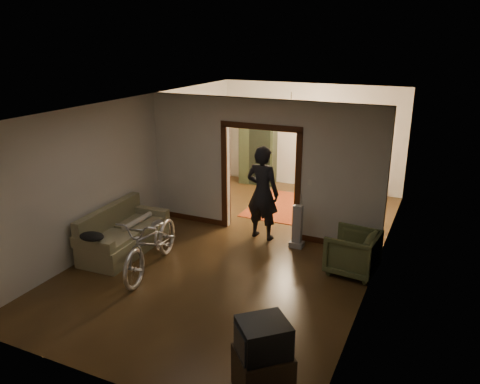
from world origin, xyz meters
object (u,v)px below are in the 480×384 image
Objects in this scene: locker at (258,149)px; bicycle at (152,242)px; armchair at (353,252)px; person at (263,193)px; sofa at (124,230)px; desk at (340,184)px.

bicycle is at bearing -92.08° from locker.
locker is (-3.54, 4.24, 0.59)m from armchair.
person reaches higher than bicycle.
locker is at bearing 82.92° from bicycle.
locker is (0.61, 5.21, 0.54)m from sofa.
person is (2.15, 1.71, 0.53)m from sofa.
armchair is at bearing 12.80° from bicycle.
sofa reaches higher than armchair.
sofa is 4.26m from armchair.
person reaches higher than desk.
desk is at bearing 55.76° from sofa.
sofa is at bearing -71.43° from armchair.
desk is at bearing -158.29° from armchair.
armchair is (4.15, 0.97, -0.05)m from sofa.
locker reaches higher than desk.
person is at bearing -104.92° from armchair.
armchair is (3.22, 1.38, -0.16)m from bicycle.
person is 3.35m from desk.
bicycle is 2.44× the size of armchair.
armchair is 4.08m from desk.
bicycle reaches higher than sofa.
bicycle is (0.93, -0.41, 0.10)m from sofa.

